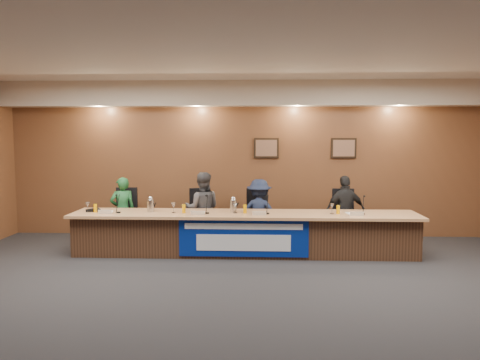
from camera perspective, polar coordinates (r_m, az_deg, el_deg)
The scene contains 39 objects.
floor at distance 6.18m, azimuth -0.29°, elevation -14.53°, with size 10.00×10.00×0.00m, color black.
ceiling at distance 5.91m, azimuth -0.31°, elevation 16.06°, with size 10.00×8.00×0.04m, color silver.
wall_back at distance 9.82m, azimuth 0.88°, elevation 2.47°, with size 10.00×0.04×3.20m, color brown.
soffit at distance 9.59m, azimuth 0.84°, elevation 10.47°, with size 10.00×0.50×0.50m, color beige.
dais_body at distance 8.39m, azimuth 0.53°, elevation -6.66°, with size 6.00×0.80×0.70m, color #412819.
dais_top at distance 8.27m, azimuth 0.52°, elevation -4.20°, with size 6.10×0.95×0.05m, color tan.
banner at distance 7.98m, azimuth 0.43°, elevation -7.08°, with size 2.20×0.02×0.65m, color navy.
banner_text_upper at distance 7.93m, azimuth 0.42°, elevation -5.69°, with size 2.00×0.01×0.10m, color silver.
banner_text_lower at distance 7.99m, azimuth 0.42°, elevation -7.66°, with size 1.60×0.01×0.28m, color silver.
wall_photo_left at distance 9.77m, azimuth 3.22°, elevation 3.91°, with size 0.52×0.04×0.42m, color black.
wall_photo_right at distance 9.92m, azimuth 12.52°, elevation 3.81°, with size 0.52×0.04×0.42m, color black.
panelist_a at distance 9.37m, azimuth -14.11°, elevation -3.66°, with size 0.48×0.31×1.31m, color #1C592D.
panelist_b at distance 9.04m, azimuth -4.60°, elevation -3.51°, with size 0.69×0.54×1.41m, color #434348.
panelist_c at distance 8.98m, azimuth 2.35°, elevation -3.98°, with size 0.83×0.48×1.28m, color #17203B.
panelist_d at distance 9.12m, azimuth 12.70°, elevation -3.72°, with size 0.80×0.33×1.36m, color black.
office_chair_a at distance 9.49m, azimuth -13.91°, elevation -4.61°, with size 0.48×0.48×0.08m, color black.
office_chair_b at distance 9.17m, azimuth -4.51°, elevation -4.81°, with size 0.48×0.48×0.08m, color black.
office_chair_c at distance 9.11m, azimuth 2.35°, elevation -4.87°, with size 0.48×0.48×0.08m, color black.
office_chair_d at distance 9.25m, azimuth 12.57°, elevation -4.84°, with size 0.48×0.48×0.08m, color black.
nameplate_a at distance 8.48m, azimuth -16.14°, elevation -3.69°, with size 0.24×0.06×0.09m, color white.
microphone_a at distance 8.53m, azimuth -14.58°, elevation -3.84°, with size 0.07×0.07×0.02m, color black.
juice_glass_a at distance 8.70m, azimuth -17.22°, elevation -3.30°, with size 0.06×0.06×0.15m, color #F0A300.
water_glass_a at distance 8.76m, azimuth -18.08°, elevation -3.16°, with size 0.08×0.08×0.18m, color silver.
nameplate_b at distance 8.08m, azimuth -5.21°, elevation -3.95°, with size 0.24×0.06×0.09m, color white.
microphone_b at distance 8.22m, azimuth -4.04°, elevation -4.03°, with size 0.07×0.07×0.02m, color black.
juice_glass_b at distance 8.30m, azimuth -6.87°, elevation -3.51°, with size 0.06×0.06×0.15m, color #F0A300.
water_glass_b at distance 8.34m, azimuth -8.10°, elevation -3.37°, with size 0.08×0.08×0.18m, color silver.
nameplate_c at distance 8.01m, azimuth 2.37°, elevation -4.02°, with size 0.24×0.06×0.09m, color white.
microphone_c at distance 8.16m, azimuth 3.35°, elevation -4.09°, with size 0.07×0.07×0.02m, color black.
juice_glass_c at distance 8.22m, azimuth 0.61°, elevation -3.55°, with size 0.06×0.06×0.15m, color #F0A300.
water_glass_c at distance 8.23m, azimuth -0.57°, elevation -3.44°, with size 0.08×0.08×0.18m, color silver.
nameplate_d at distance 8.18m, azimuth 14.04°, elevation -3.97°, with size 0.24×0.06×0.09m, color white.
microphone_d at distance 8.39m, azimuth 14.72°, elevation -4.00°, with size 0.07×0.07×0.02m, color black.
juice_glass_d at distance 8.33m, azimuth 11.86°, elevation -3.56°, with size 0.06×0.06×0.15m, color #F0A300.
water_glass_d at distance 8.29m, azimuth 11.15°, elevation -3.47°, with size 0.08×0.08×0.18m, color silver.
carafe_left at distance 8.51m, azimuth -10.84°, elevation -3.11°, with size 0.13×0.13×0.22m, color silver.
carafe_mid at distance 8.34m, azimuth -0.83°, elevation -3.18°, with size 0.12×0.12×0.22m, color silver.
speakerphone at distance 8.82m, azimuth -17.28°, elevation -3.51°, with size 0.32×0.32×0.05m, color black.
paper_stack at distance 8.40m, azimuth 13.69°, elevation -4.02°, with size 0.22×0.30×0.01m, color white.
Camera 1 is at (0.29, -5.80, 2.11)m, focal length 35.00 mm.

